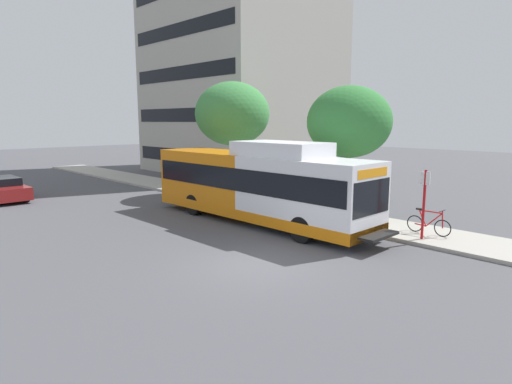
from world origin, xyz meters
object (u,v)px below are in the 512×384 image
at_px(parked_car_far_lane, 3,189).
at_px(street_tree_near_stop, 349,122).
at_px(bus_stop_sign_pole, 424,199).
at_px(bicycle_parked, 429,224).
at_px(transit_bus, 258,185).
at_px(street_tree_mid_block, 232,114).

bearing_deg(parked_car_far_lane, street_tree_near_stop, -56.03).
distance_m(bus_stop_sign_pole, bicycle_parked, 1.39).
height_order(transit_bus, street_tree_mid_block, street_tree_mid_block).
relative_size(bicycle_parked, parked_car_far_lane, 0.39).
xyz_separation_m(bus_stop_sign_pole, street_tree_mid_block, (1.98, 13.00, 3.27)).
bearing_deg(bicycle_parked, transit_bus, 114.40).
xyz_separation_m(transit_bus, street_tree_mid_block, (4.08, 6.35, 3.22)).
height_order(street_tree_near_stop, street_tree_mid_block, street_tree_mid_block).
distance_m(bicycle_parked, parked_car_far_lane, 22.69).
bearing_deg(bicycle_parked, bus_stop_sign_pole, -170.60).
relative_size(bus_stop_sign_pole, bicycle_parked, 1.48).
bearing_deg(bicycle_parked, street_tree_mid_block, 84.99).
bearing_deg(street_tree_mid_block, transit_bus, -122.70).
bearing_deg(street_tree_near_stop, transit_bus, 154.99).
bearing_deg(bicycle_parked, parked_car_far_lane, 115.03).
bearing_deg(street_tree_near_stop, street_tree_mid_block, 90.23).
xyz_separation_m(bus_stop_sign_pole, street_tree_near_stop, (2.02, 4.73, 2.80)).
xyz_separation_m(bus_stop_sign_pole, parked_car_far_lane, (-8.74, 20.70, -0.99)).
bearing_deg(street_tree_mid_block, parked_car_far_lane, 144.32).
height_order(bicycle_parked, street_tree_near_stop, street_tree_near_stop).
relative_size(transit_bus, street_tree_mid_block, 1.83).
relative_size(street_tree_mid_block, parked_car_far_lane, 1.49).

